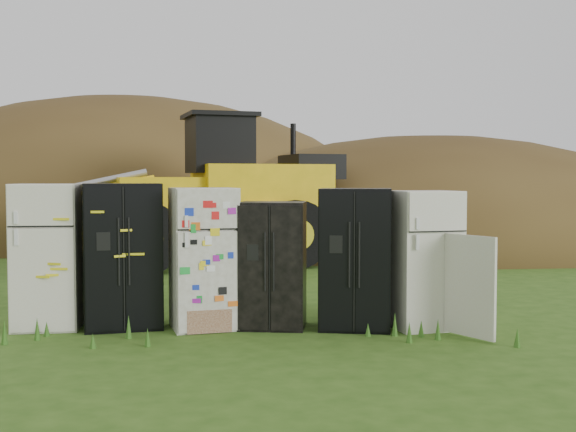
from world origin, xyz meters
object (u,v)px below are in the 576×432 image
(fridge_black_right, at_px, (355,258))
(fridge_open_door, at_px, (424,259))
(fridge_leftmost, at_px, (48,256))
(fridge_dark_mid, at_px, (273,265))
(wheel_loader, at_px, (182,190))
(fridge_sticker, at_px, (204,258))
(fridge_black_side, at_px, (123,256))

(fridge_black_right, bearing_deg, fridge_open_door, 8.52)
(fridge_leftmost, height_order, fridge_open_door, fridge_leftmost)
(fridge_dark_mid, bearing_deg, wheel_loader, 113.24)
(fridge_leftmost, bearing_deg, fridge_open_door, -7.02)
(wheel_loader, bearing_deg, fridge_sticker, -97.03)
(fridge_black_side, bearing_deg, fridge_black_right, -15.75)
(fridge_dark_mid, xyz_separation_m, fridge_open_door, (1.95, -0.04, 0.07))
(fridge_dark_mid, height_order, fridge_black_right, fridge_black_right)
(fridge_leftmost, bearing_deg, fridge_black_right, -7.35)
(fridge_open_door, bearing_deg, fridge_black_side, 164.65)
(fridge_leftmost, relative_size, wheel_loader, 0.27)
(fridge_black_right, relative_size, fridge_open_door, 1.02)
(fridge_black_side, bearing_deg, fridge_sticker, -17.07)
(fridge_dark_mid, xyz_separation_m, wheel_loader, (-2.08, 6.59, 0.87))
(fridge_black_side, xyz_separation_m, fridge_dark_mid, (1.93, -0.02, -0.12))
(fridge_black_side, distance_m, fridge_open_door, 3.88)
(fridge_dark_mid, bearing_deg, fridge_open_door, 4.60)
(fridge_leftmost, height_order, fridge_sticker, fridge_leftmost)
(fridge_black_right, distance_m, wheel_loader, 7.39)
(fridge_leftmost, distance_m, fridge_black_side, 0.96)
(fridge_sticker, bearing_deg, wheel_loader, 83.92)
(fridge_leftmost, xyz_separation_m, fridge_dark_mid, (2.89, -0.00, -0.12))
(fridge_leftmost, xyz_separation_m, wheel_loader, (0.81, 6.58, 0.75))
(wheel_loader, bearing_deg, fridge_black_side, -105.99)
(fridge_black_right, height_order, wheel_loader, wheel_loader)
(fridge_dark_mid, relative_size, wheel_loader, 0.23)
(fridge_black_side, distance_m, fridge_dark_mid, 1.94)
(fridge_leftmost, distance_m, fridge_dark_mid, 2.89)
(fridge_black_side, relative_size, fridge_sticker, 1.03)
(fridge_open_door, bearing_deg, fridge_leftmost, 164.99)
(fridge_black_side, height_order, wheel_loader, wheel_loader)
(fridge_black_right, distance_m, fridge_open_door, 0.88)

